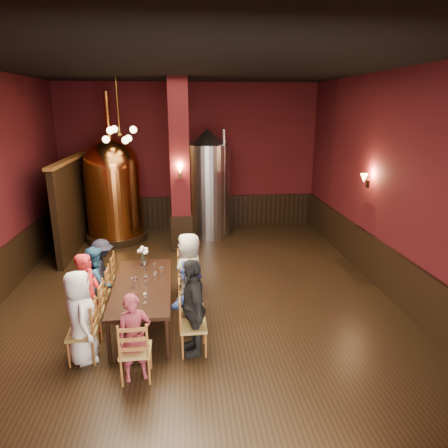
{
  "coord_description": "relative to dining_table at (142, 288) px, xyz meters",
  "views": [
    {
      "loc": [
        -0.21,
        -7.67,
        3.78
      ],
      "look_at": [
        0.59,
        0.2,
        1.45
      ],
      "focal_mm": 32.0,
      "sensor_mm": 36.0,
      "label": 1
    }
  ],
  "objects": [
    {
      "name": "chair_5",
      "position": [
        0.86,
        -0.31,
        -0.23
      ],
      "size": [
        0.47,
        0.47,
        0.92
      ],
      "primitive_type": null,
      "rotation": [
        0.0,
        0.0,
        1.59
      ],
      "color": "brown",
      "rests_on": "ground"
    },
    {
      "name": "chair_3",
      "position": [
        -0.87,
        0.98,
        -0.23
      ],
      "size": [
        0.47,
        0.47,
        0.92
      ],
      "primitive_type": null,
      "rotation": [
        0.0,
        0.0,
        -1.55
      ],
      "color": "brown",
      "rests_on": "ground"
    },
    {
      "name": "person_2",
      "position": [
        -0.86,
        0.31,
        -0.0
      ],
      "size": [
        0.45,
        0.72,
        1.38
      ],
      "primitive_type": "imported",
      "rotation": [
        0.0,
        0.0,
        1.75
      ],
      "color": "navy",
      "rests_on": "ground"
    },
    {
      "name": "person_5",
      "position": [
        0.86,
        -0.31,
        -0.03
      ],
      "size": [
        0.71,
        1.27,
        1.31
      ],
      "primitive_type": "imported",
      "rotation": [
        0.0,
        0.0,
        4.43
      ],
      "color": "#2D4489",
      "rests_on": "ground"
    },
    {
      "name": "person_7",
      "position": [
        0.83,
        1.02,
        -0.05
      ],
      "size": [
        0.48,
        0.68,
        1.27
      ],
      "primitive_type": "imported",
      "rotation": [
        0.0,
        0.0,
        5.02
      ],
      "color": "#1E233C",
      "rests_on": "ground"
    },
    {
      "name": "wine_glass_0",
      "position": [
        0.12,
        -0.7,
        0.15
      ],
      "size": [
        0.07,
        0.07,
        0.17
      ],
      "primitive_type": null,
      "color": "white",
      "rests_on": "dining_table"
    },
    {
      "name": "chair_7",
      "position": [
        0.83,
        1.02,
        -0.23
      ],
      "size": [
        0.47,
        0.47,
        0.92
      ],
      "primitive_type": null,
      "rotation": [
        0.0,
        0.0,
        1.59
      ],
      "color": "brown",
      "rests_on": "ground"
    },
    {
      "name": "wine_glass_7",
      "position": [
        -0.0,
        0.65,
        0.15
      ],
      "size": [
        0.07,
        0.07,
        0.17
      ],
      "primitive_type": null,
      "color": "white",
      "rests_on": "dining_table"
    },
    {
      "name": "wine_glass_1",
      "position": [
        0.07,
        -0.03,
        0.15
      ],
      "size": [
        0.07,
        0.07,
        0.17
      ],
      "primitive_type": null,
      "color": "white",
      "rests_on": "dining_table"
    },
    {
      "name": "wine_glass_5",
      "position": [
        -0.1,
        -0.05,
        0.15
      ],
      "size": [
        0.07,
        0.07,
        0.17
      ],
      "primitive_type": null,
      "color": "white",
      "rests_on": "dining_table"
    },
    {
      "name": "chair_0",
      "position": [
        -0.83,
        -1.02,
        -0.23
      ],
      "size": [
        0.47,
        0.47,
        0.92
      ],
      "primitive_type": null,
      "rotation": [
        0.0,
        0.0,
        -1.55
      ],
      "color": "brown",
      "rests_on": "ground"
    },
    {
      "name": "dining_table",
      "position": [
        0.0,
        0.0,
        0.0
      ],
      "size": [
        1.05,
        2.42,
        0.75
      ],
      "rotation": [
        0.0,
        0.0,
        0.02
      ],
      "color": "black",
      "rests_on": "ground"
    },
    {
      "name": "partition",
      "position": [
        -2.2,
        4.29,
        0.51
      ],
      "size": [
        0.22,
        3.5,
        2.4
      ],
      "primitive_type": "cube",
      "color": "black",
      "rests_on": "ground"
    },
    {
      "name": "person_3",
      "position": [
        -0.87,
        0.98,
        -0.04
      ],
      "size": [
        0.59,
        0.89,
        1.29
      ],
      "primitive_type": "imported",
      "rotation": [
        0.0,
        0.0,
        1.7
      ],
      "color": "black",
      "rests_on": "ground"
    },
    {
      "name": "wine_glass_2",
      "position": [
        0.32,
        0.36,
        0.15
      ],
      "size": [
        0.07,
        0.07,
        0.17
      ],
      "primitive_type": null,
      "color": "white",
      "rests_on": "dining_table"
    },
    {
      "name": "chair_6",
      "position": [
        0.84,
        0.35,
        -0.23
      ],
      "size": [
        0.47,
        0.47,
        0.92
      ],
      "primitive_type": null,
      "rotation": [
        0.0,
        0.0,
        1.59
      ],
      "color": "brown",
      "rests_on": "ground"
    },
    {
      "name": "chair_4",
      "position": [
        0.87,
        -0.98,
        -0.23
      ],
      "size": [
        0.47,
        0.47,
        0.92
      ],
      "primitive_type": null,
      "rotation": [
        0.0,
        0.0,
        1.59
      ],
      "color": "brown",
      "rests_on": "ground"
    },
    {
      "name": "wainscot_right",
      "position": [
        4.96,
        1.09,
        -0.19
      ],
      "size": [
        0.08,
        9.9,
        1.0
      ],
      "primitive_type": "cube",
      "color": "black",
      "rests_on": "ground"
    },
    {
      "name": "copper_kettle",
      "position": [
        -1.23,
        4.92,
        0.83
      ],
      "size": [
        1.77,
        1.77,
        4.17
      ],
      "rotation": [
        0.0,
        0.0,
        0.06
      ],
      "color": "black",
      "rests_on": "ground"
    },
    {
      "name": "rose_vase",
      "position": [
        -0.06,
        0.94,
        0.31
      ],
      "size": [
        0.22,
        0.22,
        0.38
      ],
      "color": "white",
      "rests_on": "dining_table"
    },
    {
      "name": "sconce_wall",
      "position": [
        4.9,
        1.89,
        1.51
      ],
      "size": [
        0.2,
        0.2,
        0.36
      ],
      "primitive_type": null,
      "rotation": [
        0.0,
        0.0,
        1.57
      ],
      "color": "black",
      "rests_on": "room"
    },
    {
      "name": "room",
      "position": [
        1.0,
        1.09,
        1.56
      ],
      "size": [
        10.0,
        10.02,
        4.5
      ],
      "color": "black",
      "rests_on": "ground"
    },
    {
      "name": "person_1",
      "position": [
        -0.84,
        -0.35,
        0.06
      ],
      "size": [
        0.43,
        0.59,
        1.5
      ],
      "primitive_type": "imported",
      "rotation": [
        0.0,
        0.0,
        1.43
      ],
      "color": "red",
      "rests_on": "ground"
    },
    {
      "name": "person_8",
      "position": [
        0.03,
        -1.55,
        -0.03
      ],
      "size": [
        0.54,
        0.42,
        1.31
      ],
      "primitive_type": "imported",
      "rotation": [
        0.0,
        0.0,
        6.53
      ],
      "color": "maroon",
      "rests_on": "ground"
    },
    {
      "name": "person_0",
      "position": [
        -0.83,
        -1.02,
        0.05
      ],
      "size": [
        0.69,
        0.84,
        1.47
      ],
      "primitive_type": "imported",
      "rotation": [
        0.0,
        0.0,
        1.92
      ],
      "color": "white",
      "rests_on": "ground"
    },
    {
      "name": "sconce_column",
      "position": [
        0.7,
        3.59,
        1.51
      ],
      "size": [
        0.2,
        0.2,
        0.36
      ],
      "primitive_type": null,
      "rotation": [
        0.0,
        0.0,
        3.14
      ],
      "color": "black",
      "rests_on": "column"
    },
    {
      "name": "wine_glass_6",
      "position": [
        -0.16,
        -0.08,
        0.15
      ],
      "size": [
        0.07,
        0.07,
        0.17
      ],
      "primitive_type": null,
      "color": "white",
      "rests_on": "dining_table"
    },
    {
      "name": "steel_vessel",
      "position": [
        1.5,
        5.08,
        0.9
      ],
      "size": [
        1.42,
        1.42,
        3.18
      ],
      "rotation": [
        0.0,
        0.0,
        0.08
      ],
      "color": "#B2B2B7",
      "rests_on": "ground"
    },
    {
      "name": "chair_1",
      "position": [
        -0.84,
        -0.35,
        -0.23
      ],
      "size": [
        0.47,
        0.47,
        0.92
      ],
      "primitive_type": null,
      "rotation": [
        0.0,
        0.0,
        -1.55
      ],
      "color": "brown",
      "rests_on": "ground"
    },
    {
      "name": "person_6",
      "position": [
        0.84,
        0.35,
        0.09
      ],
      "size": [
        0.52,
        0.78,
        1.56
      ],
      "primitive_type": "imported",
      "rotation": [
        0.0,
        0.0,
        4.68
      ],
      "color": "beige",
      "rests_on": "ground"
    },
    {
      "name": "person_4",
      "position": [
        0.87,
        -0.98,
        0.1
      ],
      "size": [
        0.56,
        0.99,
        1.59
      ],
      "primitive_type": "imported",
      "rotation": [
        0.0,
        0.0,
        4.91
      ],
      "color": "black",
      "rests_on": "ground"
    },
    {
      "name": "pendant_cluster",
      "position": [
        -0.8,
        3.99,
        2.41
      ],
      "size": [
        0.9,
        0.9,
        1.7
      ],
      "primitive_type": null,
      "color": "#A57226",
      "rests_on": "room"
    },
    {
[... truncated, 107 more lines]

